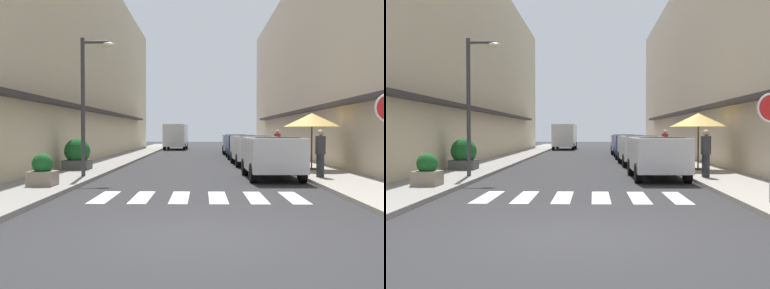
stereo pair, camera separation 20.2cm
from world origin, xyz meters
The scene contains 17 objects.
ground_plane centered at (0.00, 18.59, 0.00)m, with size 102.26×102.26×0.00m, color #2B2B2D.
sidewalk_left centered at (-4.72, 18.59, 0.06)m, with size 2.30×65.08×0.12m, color gray.
sidewalk_right centered at (4.72, 18.59, 0.06)m, with size 2.30×65.08×0.12m, color #9E998E.
building_row_left centered at (-8.37, 19.92, 5.77)m, with size 5.50×43.84×11.55m.
building_row_right centered at (8.37, 19.92, 5.68)m, with size 5.50×43.84×11.36m.
crosswalk centered at (0.00, 4.32, 0.01)m, with size 5.20×2.20×0.01m.
parked_car_near centered at (2.52, 8.97, 0.92)m, with size 1.84×3.97×1.47m.
parked_car_mid centered at (2.52, 15.51, 0.92)m, with size 1.88×4.36×1.47m.
parked_car_far centered at (2.52, 21.43, 0.92)m, with size 1.85×4.37×1.47m.
parked_car_distant centered at (2.52, 27.15, 0.92)m, with size 1.90×4.11×1.47m.
delivery_van centered at (-2.37, 36.22, 1.41)m, with size 2.11×5.45×2.37m.
street_lamp centered at (-3.84, 8.70, 3.08)m, with size 1.19×0.28×4.78m.
cafe_umbrella centered at (4.54, 11.58, 2.13)m, with size 2.28×2.28×2.29m.
planter_corner centered at (-4.47, 5.82, 0.53)m, with size 0.73×0.73×0.92m.
planter_midblock centered at (-5.01, 11.46, 0.73)m, with size 1.04×1.04×1.27m.
pedestrian_walking_near centered at (4.09, 8.45, 0.96)m, with size 0.34×0.34×1.61m.
pedestrian_walking_far centered at (4.19, 17.93, 0.99)m, with size 0.34×0.34×1.65m.
Camera 1 is at (0.08, -7.22, 1.66)m, focal length 43.16 mm.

